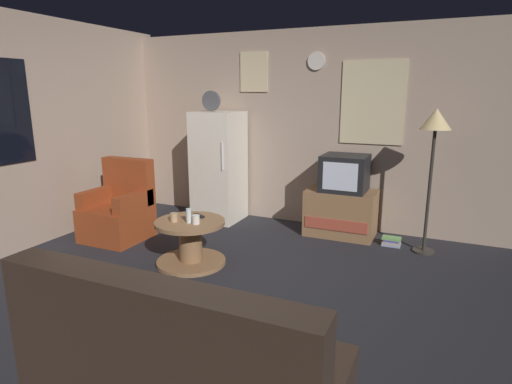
{
  "coord_description": "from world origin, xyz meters",
  "views": [
    {
      "loc": [
        1.77,
        -2.96,
        1.76
      ],
      "look_at": [
        0.03,
        0.9,
        0.75
      ],
      "focal_mm": 29.63,
      "sensor_mm": 36.0,
      "label": 1
    }
  ],
  "objects_px": {
    "crt_tv": "(345,173)",
    "remote_control": "(199,216)",
    "tv_stand": "(341,213)",
    "book_stack": "(391,241)",
    "mug_ceramic_white": "(196,219)",
    "couch": "(181,370)",
    "armchair": "(119,211)",
    "mug_ceramic_tan": "(174,217)",
    "wine_glass": "(189,216)",
    "coffee_table": "(191,242)",
    "standing_lamp": "(435,131)",
    "fridge": "(219,166)"
  },
  "relations": [
    {
      "from": "crt_tv",
      "to": "remote_control",
      "type": "xyz_separation_m",
      "value": [
        -1.22,
        -1.4,
        -0.31
      ]
    },
    {
      "from": "tv_stand",
      "to": "book_stack",
      "type": "xyz_separation_m",
      "value": [
        0.64,
        -0.14,
        -0.24
      ]
    },
    {
      "from": "mug_ceramic_white",
      "to": "couch",
      "type": "height_order",
      "value": "couch"
    },
    {
      "from": "armchair",
      "to": "mug_ceramic_tan",
      "type": "bearing_deg",
      "value": -21.18
    },
    {
      "from": "crt_tv",
      "to": "remote_control",
      "type": "distance_m",
      "value": 1.88
    },
    {
      "from": "wine_glass",
      "to": "armchair",
      "type": "bearing_deg",
      "value": 162.3
    },
    {
      "from": "crt_tv",
      "to": "mug_ceramic_white",
      "type": "height_order",
      "value": "crt_tv"
    },
    {
      "from": "armchair",
      "to": "tv_stand",
      "type": "bearing_deg",
      "value": 26.46
    },
    {
      "from": "coffee_table",
      "to": "armchair",
      "type": "distance_m",
      "value": 1.29
    },
    {
      "from": "mug_ceramic_white",
      "to": "remote_control",
      "type": "bearing_deg",
      "value": 114.48
    },
    {
      "from": "crt_tv",
      "to": "standing_lamp",
      "type": "distance_m",
      "value": 1.14
    },
    {
      "from": "standing_lamp",
      "to": "coffee_table",
      "type": "xyz_separation_m",
      "value": [
        -2.21,
        -1.35,
        -1.12
      ]
    },
    {
      "from": "mug_ceramic_tan",
      "to": "couch",
      "type": "height_order",
      "value": "couch"
    },
    {
      "from": "coffee_table",
      "to": "crt_tv",
      "type": "bearing_deg",
      "value": 51.69
    },
    {
      "from": "crt_tv",
      "to": "wine_glass",
      "type": "distance_m",
      "value": 2.03
    },
    {
      "from": "crt_tv",
      "to": "mug_ceramic_tan",
      "type": "distance_m",
      "value": 2.15
    },
    {
      "from": "coffee_table",
      "to": "mug_ceramic_tan",
      "type": "relative_size",
      "value": 8.0
    },
    {
      "from": "crt_tv",
      "to": "mug_ceramic_white",
      "type": "relative_size",
      "value": 6.0
    },
    {
      "from": "coffee_table",
      "to": "mug_ceramic_white",
      "type": "distance_m",
      "value": 0.31
    },
    {
      "from": "coffee_table",
      "to": "couch",
      "type": "relative_size",
      "value": 0.42
    },
    {
      "from": "standing_lamp",
      "to": "remote_control",
      "type": "relative_size",
      "value": 10.6
    },
    {
      "from": "mug_ceramic_white",
      "to": "tv_stand",
      "type": "bearing_deg",
      "value": 56.02
    },
    {
      "from": "standing_lamp",
      "to": "book_stack",
      "type": "height_order",
      "value": "standing_lamp"
    },
    {
      "from": "wine_glass",
      "to": "remote_control",
      "type": "bearing_deg",
      "value": 94.92
    },
    {
      "from": "mug_ceramic_tan",
      "to": "standing_lamp",
      "type": "bearing_deg",
      "value": 31.69
    },
    {
      "from": "standing_lamp",
      "to": "couch",
      "type": "relative_size",
      "value": 0.94
    },
    {
      "from": "tv_stand",
      "to": "mug_ceramic_white",
      "type": "height_order",
      "value": "tv_stand"
    },
    {
      "from": "armchair",
      "to": "couch",
      "type": "xyz_separation_m",
      "value": [
        2.38,
        -2.21,
        -0.03
      ]
    },
    {
      "from": "couch",
      "to": "mug_ceramic_white",
      "type": "bearing_deg",
      "value": 119.68
    },
    {
      "from": "crt_tv",
      "to": "remote_control",
      "type": "relative_size",
      "value": 3.6
    },
    {
      "from": "tv_stand",
      "to": "book_stack",
      "type": "distance_m",
      "value": 0.7
    },
    {
      "from": "standing_lamp",
      "to": "crt_tv",
      "type": "bearing_deg",
      "value": 168.13
    },
    {
      "from": "fridge",
      "to": "standing_lamp",
      "type": "bearing_deg",
      "value": -3.56
    },
    {
      "from": "crt_tv",
      "to": "mug_ceramic_white",
      "type": "distance_m",
      "value": 1.99
    },
    {
      "from": "crt_tv",
      "to": "armchair",
      "type": "distance_m",
      "value": 2.79
    },
    {
      "from": "coffee_table",
      "to": "book_stack",
      "type": "xyz_separation_m",
      "value": [
        1.85,
        1.42,
        -0.19
      ]
    },
    {
      "from": "armchair",
      "to": "book_stack",
      "type": "height_order",
      "value": "armchair"
    },
    {
      "from": "wine_glass",
      "to": "book_stack",
      "type": "height_order",
      "value": "wine_glass"
    },
    {
      "from": "mug_ceramic_tan",
      "to": "armchair",
      "type": "distance_m",
      "value": 1.2
    },
    {
      "from": "fridge",
      "to": "remote_control",
      "type": "relative_size",
      "value": 11.8
    },
    {
      "from": "wine_glass",
      "to": "standing_lamp",
      "type": "bearing_deg",
      "value": 33.11
    },
    {
      "from": "standing_lamp",
      "to": "couch",
      "type": "xyz_separation_m",
      "value": [
        -1.06,
        -3.22,
        -1.05
      ]
    },
    {
      "from": "armchair",
      "to": "book_stack",
      "type": "relative_size",
      "value": 4.55
    },
    {
      "from": "tv_stand",
      "to": "remote_control",
      "type": "height_order",
      "value": "tv_stand"
    },
    {
      "from": "standing_lamp",
      "to": "remote_control",
      "type": "height_order",
      "value": "standing_lamp"
    },
    {
      "from": "crt_tv",
      "to": "mug_ceramic_tan",
      "type": "bearing_deg",
      "value": -129.59
    },
    {
      "from": "couch",
      "to": "mug_ceramic_tan",
      "type": "bearing_deg",
      "value": 125.59
    },
    {
      "from": "crt_tv",
      "to": "coffee_table",
      "type": "height_order",
      "value": "crt_tv"
    },
    {
      "from": "tv_stand",
      "to": "standing_lamp",
      "type": "relative_size",
      "value": 0.53
    },
    {
      "from": "remote_control",
      "to": "armchair",
      "type": "relative_size",
      "value": 0.16
    }
  ]
}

